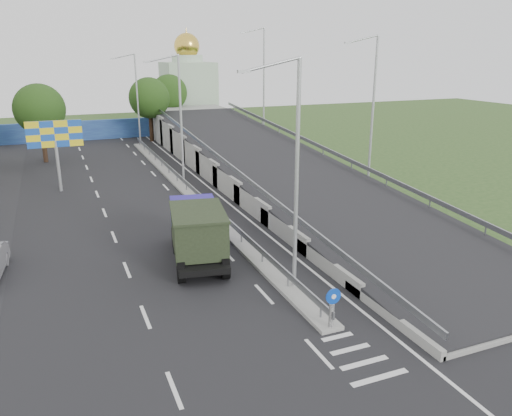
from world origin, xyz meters
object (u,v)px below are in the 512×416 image
sign_bollard (332,308)px  lamp_post_near (293,166)px  church (188,89)px  billboard (55,138)px  lamp_post_far (135,94)px  dump_truck (197,230)px  lamp_post_mid (178,114)px

sign_bollard → lamp_post_near: lamp_post_near is taller
church → billboard: size_ratio=2.51×
lamp_post_far → lamp_post_near: bearing=-90.0°
church → dump_truck: size_ratio=1.97×
lamp_post_near → sign_bollard: bearing=-91.6°
lamp_post_far → dump_truck: lamp_post_far is taller
lamp_post_far → lamp_post_mid: bearing=-90.0°
sign_bollard → billboard: (-9.00, 25.83, 3.15)m
lamp_post_mid → lamp_post_far: same height
sign_bollard → lamp_post_far: size_ratio=0.17×
sign_bollard → church: (10.00, 57.83, 4.28)m
lamp_post_mid → billboard: lamp_post_mid is taller
sign_bollard → church: 58.84m
sign_bollard → church: church is taller
lamp_post_mid → church: bearing=73.8°
lamp_post_near → lamp_post_mid: same height
lamp_post_far → church: church is taller
lamp_post_far → church: (9.89, 14.00, -0.50)m
sign_bollard → dump_truck: dump_truck is taller
lamp_post_near → dump_truck: lamp_post_near is taller
billboard → dump_truck: 18.24m
billboard → lamp_post_near: bearing=-67.5°
sign_bollard → lamp_post_near: size_ratio=0.17×
lamp_post_mid → lamp_post_far: (0.00, 20.00, 0.00)m
lamp_post_near → lamp_post_mid: 20.00m
lamp_post_mid → lamp_post_far: size_ratio=1.00×
lamp_post_far → church: 17.15m
church → lamp_post_far: bearing=-125.2°
sign_bollard → billboard: 27.53m
lamp_post_near → billboard: size_ratio=1.83×
sign_bollard → billboard: bearing=109.2°
lamp_post_mid → dump_truck: bearing=-101.1°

